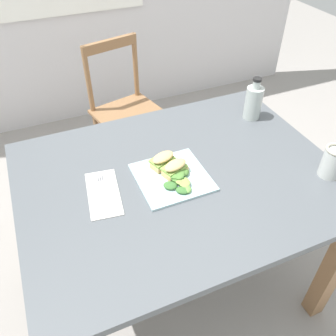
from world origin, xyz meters
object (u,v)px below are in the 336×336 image
object	(u,v)px
dining_table	(179,197)
chair_wooden_far	(127,111)
sandwich_half_front	(175,168)
sandwich_half_back	(163,160)
mason_jar_iced_tea	(332,163)
fork_on_napkin	(103,189)
bottle_cold_brew	(253,104)
plate_lunch	(172,177)

from	to	relation	value
dining_table	chair_wooden_far	bearing A→B (deg)	85.25
sandwich_half_front	sandwich_half_back	distance (m)	0.07
sandwich_half_back	mason_jar_iced_tea	bearing A→B (deg)	-26.87
sandwich_half_back	mason_jar_iced_tea	size ratio (longest dim) A/B	0.86
dining_table	fork_on_napkin	distance (m)	0.33
sandwich_half_back	fork_on_napkin	world-z (taller)	sandwich_half_back
sandwich_half_front	chair_wooden_far	bearing A→B (deg)	84.08
dining_table	bottle_cold_brew	distance (m)	0.57
plate_lunch	sandwich_half_front	xyz separation A→B (m)	(0.02, 0.01, 0.03)
chair_wooden_far	fork_on_napkin	distance (m)	1.07
sandwich_half_front	bottle_cold_brew	distance (m)	0.56
plate_lunch	bottle_cold_brew	bearing A→B (deg)	25.58
plate_lunch	bottle_cold_brew	size ratio (longest dim) A/B	1.33
sandwich_half_front	fork_on_napkin	size ratio (longest dim) A/B	0.59
chair_wooden_far	bottle_cold_brew	world-z (taller)	bottle_cold_brew
mason_jar_iced_tea	dining_table	bearing A→B (deg)	157.00
dining_table	plate_lunch	bearing A→B (deg)	-170.74
sandwich_half_back	dining_table	bearing A→B (deg)	-56.19
chair_wooden_far	bottle_cold_brew	xyz separation A→B (m)	(0.40, -0.75, 0.36)
bottle_cold_brew	fork_on_napkin	bearing A→B (deg)	-164.98
dining_table	chair_wooden_far	distance (m)	1.01
plate_lunch	sandwich_half_front	size ratio (longest dim) A/B	2.43
mason_jar_iced_tea	chair_wooden_far	bearing A→B (deg)	110.21
chair_wooden_far	bottle_cold_brew	bearing A→B (deg)	-61.76
bottle_cold_brew	mason_jar_iced_tea	world-z (taller)	bottle_cold_brew
dining_table	mason_jar_iced_tea	world-z (taller)	mason_jar_iced_tea
chair_wooden_far	plate_lunch	size ratio (longest dim) A/B	3.26
dining_table	sandwich_half_back	world-z (taller)	sandwich_half_back
mason_jar_iced_tea	sandwich_half_back	bearing A→B (deg)	153.13
plate_lunch	mason_jar_iced_tea	xyz separation A→B (m)	(0.56, -0.22, 0.05)
bottle_cold_brew	plate_lunch	bearing A→B (deg)	-154.42
sandwich_half_front	bottle_cold_brew	size ratio (longest dim) A/B	0.55
sandwich_half_front	mason_jar_iced_tea	distance (m)	0.59
dining_table	fork_on_napkin	world-z (taller)	fork_on_napkin
sandwich_half_front	bottle_cold_brew	world-z (taller)	bottle_cold_brew
dining_table	sandwich_half_front	size ratio (longest dim) A/B	11.20
sandwich_half_front	bottle_cold_brew	bearing A→B (deg)	25.33
plate_lunch	sandwich_half_back	size ratio (longest dim) A/B	2.43
chair_wooden_far	fork_on_napkin	xyz separation A→B (m)	(-0.38, -0.96, 0.30)
sandwich_half_front	fork_on_napkin	bearing A→B (deg)	174.24
sandwich_half_back	fork_on_napkin	distance (m)	0.26
dining_table	chair_wooden_far	xyz separation A→B (m)	(0.08, 0.99, -0.17)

